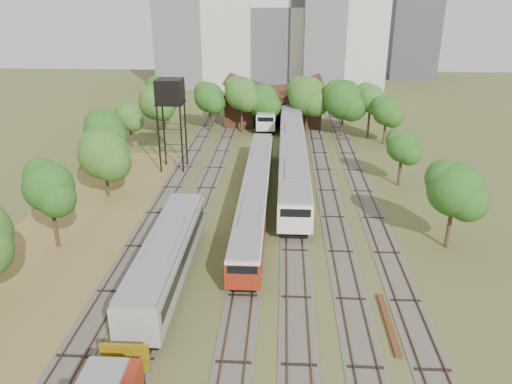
{
  "coord_description": "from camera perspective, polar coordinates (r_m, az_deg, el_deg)",
  "views": [
    {
      "loc": [
        0.73,
        -28.41,
        21.06
      ],
      "look_at": [
        -1.84,
        17.94,
        2.5
      ],
      "focal_mm": 35.0,
      "sensor_mm": 36.0,
      "label": 1
    }
  ],
  "objects": [
    {
      "name": "tree_band_left",
      "position": [
        57.52,
        -18.14,
        4.68
      ],
      "size": [
        8.5,
        63.42,
        8.57
      ],
      "color": "#382616",
      "rests_on": "ground"
    },
    {
      "name": "dry_grass_patch",
      "position": [
        46.04,
        -21.42,
        -7.06
      ],
      "size": [
        14.0,
        60.0,
        0.04
      ],
      "primitive_type": "cube",
      "color": "brown",
      "rests_on": "ground"
    },
    {
      "name": "tower_far_right",
      "position": [
        142.53,
        17.55,
        18.01
      ],
      "size": [
        12.0,
        12.0,
        28.0
      ],
      "primitive_type": "cube",
      "color": "#424549",
      "rests_on": "ground"
    },
    {
      "name": "railcar_red_set",
      "position": [
        52.3,
        -0.05,
        0.13
      ],
      "size": [
        2.69,
        34.58,
        3.32
      ],
      "color": "black",
      "rests_on": "ground"
    },
    {
      "name": "ground",
      "position": [
        35.37,
        1.41,
        -14.76
      ],
      "size": [
        240.0,
        240.0,
        0.0
      ],
      "primitive_type": "plane",
      "color": "#475123",
      "rests_on": "ground"
    },
    {
      "name": "tower_centre",
      "position": [
        128.45,
        3.99,
        20.38
      ],
      "size": [
        20.0,
        18.0,
        36.0
      ],
      "primitive_type": "cube",
      "color": "beige",
      "rests_on": "ground"
    },
    {
      "name": "maintenance_shed",
      "position": [
        88.29,
        2.01,
        9.92
      ],
      "size": [
        16.45,
        11.55,
        7.58
      ],
      "color": "#371814",
      "rests_on": "ground"
    },
    {
      "name": "rail_pile_far",
      "position": [
        36.31,
        14.9,
        -14.29
      ],
      "size": [
        0.43,
        6.89,
        0.22
      ],
      "primitive_type": "cube",
      "color": "brown",
      "rests_on": "ground"
    },
    {
      "name": "water_tower",
      "position": [
        62.88,
        -9.81,
        11.0
      ],
      "size": [
        3.3,
        3.3,
        11.41
      ],
      "color": "black",
      "rests_on": "ground"
    },
    {
      "name": "old_grey_coach",
      "position": [
        39.39,
        -10.13,
        -7.34
      ],
      "size": [
        3.12,
        18.0,
        3.87
      ],
      "color": "black",
      "rests_on": "ground"
    },
    {
      "name": "railcar_green_set",
      "position": [
        69.0,
        4.12,
        5.83
      ],
      "size": [
        3.28,
        52.08,
        4.06
      ],
      "color": "black",
      "rests_on": "ground"
    },
    {
      "name": "tracks",
      "position": [
        57.41,
        1.56,
        0.31
      ],
      "size": [
        24.6,
        80.0,
        0.19
      ],
      "color": "#4C473D",
      "rests_on": "ground"
    },
    {
      "name": "tree_band_far",
      "position": [
        79.9,
        1.87,
        10.65
      ],
      "size": [
        38.09,
        9.11,
        8.89
      ],
      "color": "#382616",
      "rests_on": "ground"
    },
    {
      "name": "railcar_rear",
      "position": [
        86.53,
        1.3,
        9.04
      ],
      "size": [
        3.01,
        16.08,
        3.72
      ],
      "color": "black",
      "rests_on": "ground"
    },
    {
      "name": "tree_band_right",
      "position": [
        58.41,
        17.63,
        4.95
      ],
      "size": [
        5.32,
        37.19,
        7.87
      ],
      "color": "#382616",
      "rests_on": "ground"
    }
  ]
}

